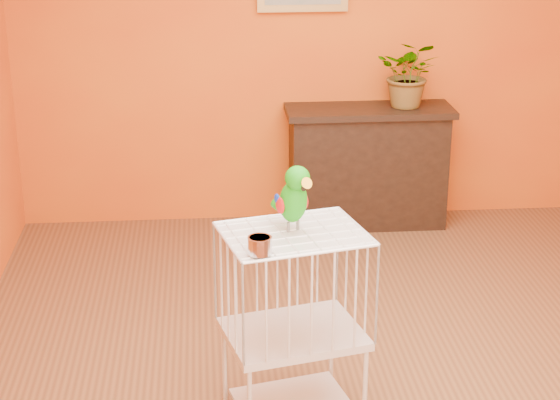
{
  "coord_description": "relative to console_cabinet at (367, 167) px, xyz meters",
  "views": [
    {
      "loc": [
        -0.7,
        -4.16,
        2.5
      ],
      "look_at": [
        -0.38,
        -0.38,
        1.1
      ],
      "focal_mm": 60.0,
      "sensor_mm": 36.0,
      "label": 1
    }
  ],
  "objects": [
    {
      "name": "ground",
      "position": [
        -0.45,
        -2.04,
        -0.43
      ],
      "size": [
        4.5,
        4.5,
        0.0
      ],
      "primitive_type": "plane",
      "color": "brown",
      "rests_on": "ground"
    },
    {
      "name": "room_shell",
      "position": [
        -0.45,
        -2.04,
        1.15
      ],
      "size": [
        4.5,
        4.5,
        4.5
      ],
      "color": "#D16113",
      "rests_on": "ground"
    },
    {
      "name": "console_cabinet",
      "position": [
        0.0,
        0.0,
        0.0
      ],
      "size": [
        1.16,
        0.42,
        0.86
      ],
      "color": "black",
      "rests_on": "ground"
    },
    {
      "name": "potted_plant",
      "position": [
        0.27,
        -0.03,
        0.61
      ],
      "size": [
        0.57,
        0.59,
        0.37
      ],
      "primitive_type": "imported",
      "rotation": [
        0.0,
        0.0,
        -0.38
      ],
      "color": "#26722D",
      "rests_on": "console_cabinet"
    },
    {
      "name": "birdcage",
      "position": [
        -0.77,
        -2.42,
        0.06
      ],
      "size": [
        0.7,
        0.6,
        0.94
      ],
      "rotation": [
        0.0,
        0.0,
        0.24
      ],
      "color": "beige",
      "rests_on": "ground"
    },
    {
      "name": "feed_cup",
      "position": [
        -0.93,
        -2.65,
        0.55
      ],
      "size": [
        0.1,
        0.1,
        0.07
      ],
      "primitive_type": "cylinder",
      "color": "silver",
      "rests_on": "birdcage"
    },
    {
      "name": "parrot",
      "position": [
        -0.77,
        -2.39,
        0.67
      ],
      "size": [
        0.19,
        0.27,
        0.31
      ],
      "rotation": [
        0.0,
        0.0,
        0.45
      ],
      "color": "#59544C",
      "rests_on": "birdcage"
    }
  ]
}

